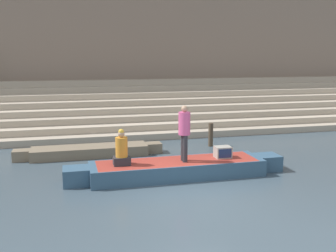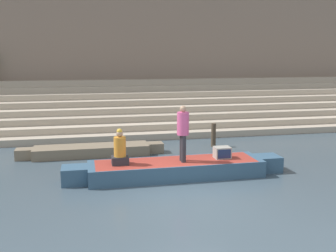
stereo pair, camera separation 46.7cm
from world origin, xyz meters
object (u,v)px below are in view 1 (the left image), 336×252
(tv_set, at_px, (223,152))
(person_rowing, at_px, (122,151))
(rowboat_main, at_px, (177,168))
(moored_boat_shore, at_px, (90,151))
(mooring_post, at_px, (211,135))
(person_standing, at_px, (184,130))

(tv_set, bearing_deg, person_rowing, -176.44)
(person_rowing, distance_m, tv_set, 3.28)
(rowboat_main, relative_size, moored_boat_shore, 1.27)
(person_rowing, xyz_separation_m, moored_boat_shore, (-0.78, 3.25, -0.74))
(mooring_post, bearing_deg, person_standing, -121.15)
(tv_set, bearing_deg, person_standing, -172.05)
(tv_set, xyz_separation_m, mooring_post, (0.96, 3.67, -0.20))
(person_standing, distance_m, mooring_post, 4.55)
(tv_set, height_order, moored_boat_shore, tv_set)
(rowboat_main, relative_size, person_rowing, 6.33)
(person_rowing, xyz_separation_m, tv_set, (3.27, 0.04, -0.25))
(person_standing, xyz_separation_m, tv_set, (1.34, 0.12, -0.82))
(rowboat_main, xyz_separation_m, moored_boat_shore, (-2.52, 3.24, -0.06))
(rowboat_main, height_order, tv_set, tv_set)
(person_standing, xyz_separation_m, person_rowing, (-1.94, 0.08, -0.57))
(person_standing, height_order, mooring_post, person_standing)
(person_rowing, relative_size, moored_boat_shore, 0.20)
(person_standing, relative_size, tv_set, 3.44)
(person_rowing, distance_m, moored_boat_shore, 3.42)
(tv_set, relative_size, moored_boat_shore, 0.09)
(rowboat_main, xyz_separation_m, person_rowing, (-1.74, -0.01, 0.68))
(rowboat_main, relative_size, tv_set, 13.71)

